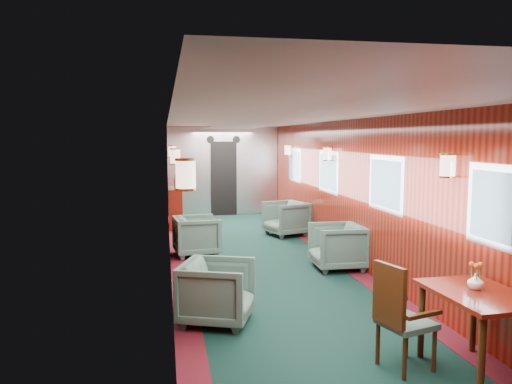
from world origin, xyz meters
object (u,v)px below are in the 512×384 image
(dining_table, at_px, (479,305))
(armchair_right_near, at_px, (337,246))
(armchair_left_near, at_px, (217,292))
(armchair_left_far, at_px, (197,236))
(side_chair, at_px, (399,313))
(credenza, at_px, (175,207))
(armchair_right_far, at_px, (286,218))

(dining_table, distance_m, armchair_right_near, 3.67)
(armchair_left_near, bearing_deg, armchair_right_near, -26.76)
(armchair_left_far, bearing_deg, side_chair, -169.42)
(dining_table, bearing_deg, armchair_left_far, 110.78)
(credenza, relative_size, armchair_left_near, 1.55)
(credenza, height_order, armchair_right_far, credenza)
(credenza, bearing_deg, armchair_right_far, -31.36)
(armchair_right_far, bearing_deg, dining_table, -16.84)
(credenza, distance_m, armchair_left_near, 6.26)
(credenza, distance_m, armchair_right_far, 2.72)
(dining_table, height_order, armchair_right_far, dining_table)
(side_chair, distance_m, armchair_left_near, 2.09)
(side_chair, bearing_deg, dining_table, -34.27)
(credenza, bearing_deg, side_chair, -76.80)
(armchair_left_far, bearing_deg, armchair_left_near, 173.55)
(armchair_left_near, distance_m, armchair_right_near, 2.92)
(armchair_right_far, bearing_deg, armchair_left_near, -40.37)
(armchair_left_far, relative_size, armchair_right_near, 0.97)
(armchair_left_far, xyz_separation_m, armchair_right_far, (2.01, 1.50, 0.01))
(side_chair, bearing_deg, armchair_right_far, 69.20)
(credenza, relative_size, armchair_right_near, 1.51)
(side_chair, bearing_deg, credenza, 87.03)
(side_chair, relative_size, armchair_left_near, 1.27)
(dining_table, xyz_separation_m, armchair_right_near, (0.01, 3.66, -0.27))
(dining_table, height_order, side_chair, side_chair)
(armchair_right_near, bearing_deg, dining_table, 1.48)
(armchair_left_far, height_order, armchair_right_far, armchair_right_far)
(credenza, bearing_deg, armchair_right_near, -59.95)
(armchair_left_near, bearing_deg, dining_table, -108.00)
(dining_table, xyz_separation_m, armchair_right_far, (-0.13, 6.52, -0.27))
(dining_table, distance_m, side_chair, 0.68)
(armchair_left_near, relative_size, armchair_right_far, 0.97)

